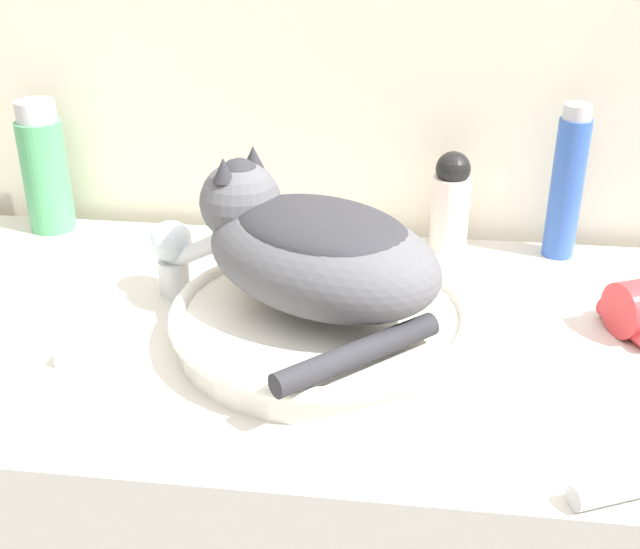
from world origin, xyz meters
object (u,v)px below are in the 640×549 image
shampoo_bottle_tall (567,184)px  mouthwash_bottle (45,169)px  lotion_bottle_white (451,202)px  cat (312,246)px  faucet (179,252)px  soap_bar (88,351)px

shampoo_bottle_tall → mouthwash_bottle: shampoo_bottle_tall is taller
shampoo_bottle_tall → lotion_bottle_white: size_ratio=1.49×
cat → lotion_bottle_white: size_ratio=2.33×
mouthwash_bottle → lotion_bottle_white: bearing=-0.0°
faucet → shampoo_bottle_tall: size_ratio=0.64×
mouthwash_bottle → lotion_bottle_white: mouthwash_bottle is taller
cat → mouthwash_bottle: (-0.48, 0.30, -0.02)m
shampoo_bottle_tall → lotion_bottle_white: 0.18m
shampoo_bottle_tall → lotion_bottle_white: (-0.17, -0.00, -0.04)m
lotion_bottle_white → soap_bar: (-0.44, -0.39, -0.07)m
mouthwash_bottle → soap_bar: size_ratio=3.32×
lotion_bottle_white → faucet: bearing=-151.1°
shampoo_bottle_tall → soap_bar: 0.73m
cat → soap_bar: (-0.27, -0.09, -0.12)m
soap_bar → lotion_bottle_white: bearing=41.1°
lotion_bottle_white → soap_bar: 0.59m
faucet → lotion_bottle_white: bearing=53.1°
shampoo_bottle_tall → mouthwash_bottle: 0.83m
mouthwash_bottle → faucet: bearing=-36.2°
faucet → lotion_bottle_white: (0.37, 0.21, 0.01)m
shampoo_bottle_tall → soap_bar: (-0.61, -0.39, -0.10)m
cat → soap_bar: bearing=45.8°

